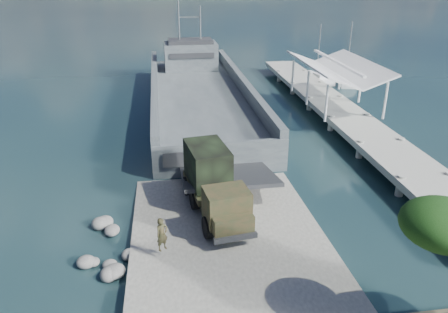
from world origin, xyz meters
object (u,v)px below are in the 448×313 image
(military_truck, at_px, (213,183))
(sailboat_near, at_px, (346,80))
(pier, at_px, (338,103))
(soldier, at_px, (162,241))
(landing_craft, at_px, (200,100))
(sailboat_far, at_px, (317,79))

(military_truck, distance_m, sailboat_near, 35.05)
(pier, distance_m, soldier, 25.64)
(pier, bearing_deg, military_truck, -130.61)
(landing_craft, relative_size, sailboat_far, 5.16)
(landing_craft, height_order, military_truck, landing_craft)
(military_truck, bearing_deg, sailboat_far, 52.42)
(pier, bearing_deg, soldier, -129.67)
(pier, relative_size, military_truck, 5.80)
(pier, bearing_deg, landing_craft, 157.91)
(landing_craft, distance_m, military_truck, 20.82)
(military_truck, relative_size, sailboat_near, 1.01)
(landing_craft, xyz_separation_m, sailboat_near, (18.80, 8.11, -0.49))
(landing_craft, bearing_deg, sailboat_near, 22.76)
(soldier, bearing_deg, military_truck, 19.19)
(pier, height_order, military_truck, pier)
(soldier, xyz_separation_m, sailboat_far, (19.40, 34.05, -0.96))
(sailboat_near, bearing_deg, pier, -100.75)
(military_truck, relative_size, sailboat_far, 1.06)
(landing_craft, relative_size, military_truck, 4.86)
(pier, height_order, landing_craft, landing_craft)
(landing_craft, bearing_deg, pier, -22.66)
(pier, distance_m, sailboat_near, 14.66)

